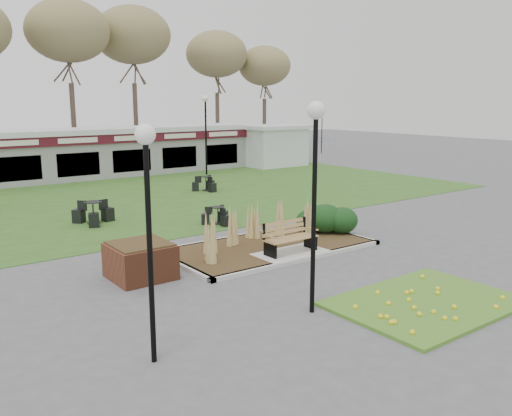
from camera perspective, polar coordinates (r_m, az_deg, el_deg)
ground at (r=16.03m, az=4.03°, el=-5.25°), size 100.00×100.00×0.00m
lawn at (r=26.07m, az=-13.42°, el=0.97°), size 34.00×16.00×0.02m
flower_bed at (r=13.06m, az=17.47°, el=-9.36°), size 4.20×3.00×0.16m
planting_bed at (r=17.73m, az=4.33°, el=-2.40°), size 6.75×3.40×1.27m
park_bench at (r=16.06m, az=3.48°, el=-3.03°), size 1.70×0.66×0.93m
brick_planter at (r=14.42m, az=-12.08°, el=-5.41°), size 1.50×1.50×0.95m
food_pavilion at (r=33.29m, az=-19.03°, el=5.41°), size 24.60×3.40×2.90m
service_hut at (r=37.97m, az=1.81°, el=6.64°), size 4.40×3.40×2.83m
tree_backdrop at (r=41.05m, az=-23.27°, el=15.77°), size 47.24×5.24×10.36m
lamp_post_near_left at (r=9.21m, az=-11.36°, el=1.62°), size 0.35×0.35×4.19m
lamp_post_near_right at (r=11.32m, az=6.23°, el=4.90°), size 0.38×0.38×4.55m
lamp_post_far_right at (r=33.37m, az=-5.33°, el=9.51°), size 0.40×0.40×4.83m
bistro_set_a at (r=20.19m, az=-4.03°, el=-1.08°), size 1.21×1.07×0.64m
bistro_set_b at (r=21.09m, az=-16.74°, el=-0.83°), size 1.48×1.54×0.83m
bistro_set_d at (r=27.60m, az=-5.29°, el=2.33°), size 1.38×1.23×0.73m
patio_umbrella at (r=34.12m, az=6.90°, el=6.11°), size 2.08×2.11×2.35m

